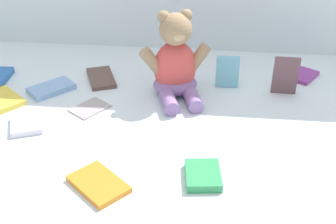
{
  "coord_description": "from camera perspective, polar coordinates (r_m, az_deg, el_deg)",
  "views": [
    {
      "loc": [
        0.09,
        -1.01,
        0.67
      ],
      "look_at": [
        -0.0,
        -0.1,
        0.1
      ],
      "focal_mm": 49.98,
      "sensor_mm": 36.0,
      "label": 1
    }
  ],
  "objects": [
    {
      "name": "book_case_8",
      "position": [
        1.51,
        15.67,
        4.45
      ],
      "size": [
        0.13,
        0.13,
        0.01
      ],
      "primitive_type": "cube",
      "rotation": [
        0.0,
        0.0,
        4.14
      ],
      "color": "#86338A",
      "rests_on": "ground_plane"
    },
    {
      "name": "book_case_4",
      "position": [
        1.04,
        4.29,
        -7.71
      ],
      "size": [
        0.09,
        0.11,
        0.02
      ],
      "primitive_type": "cube",
      "rotation": [
        0.0,
        0.0,
        3.26
      ],
      "color": "#319855",
      "rests_on": "ground_plane"
    },
    {
      "name": "teddy_bear",
      "position": [
        1.32,
        0.93,
        5.77
      ],
      "size": [
        0.21,
        0.2,
        0.25
      ],
      "rotation": [
        0.0,
        0.0,
        0.29
      ],
      "color": "#D84C47",
      "rests_on": "ground_plane"
    },
    {
      "name": "book_case_2",
      "position": [
        1.26,
        -16.86,
        -1.41
      ],
      "size": [
        0.11,
        0.12,
        0.02
      ],
      "primitive_type": "cube",
      "rotation": [
        0.0,
        0.0,
        0.37
      ],
      "color": "white",
      "rests_on": "ground_plane"
    },
    {
      "name": "book_case_11",
      "position": [
        1.3,
        -9.51,
        0.54
      ],
      "size": [
        0.12,
        0.12,
        0.01
      ],
      "primitive_type": "cube",
      "rotation": [
        0.0,
        0.0,
        2.51
      ],
      "color": "#A29899",
      "rests_on": "ground_plane"
    },
    {
      "name": "book_case_10",
      "position": [
        1.39,
        -19.75,
        1.38
      ],
      "size": [
        0.16,
        0.15,
        0.01
      ],
      "primitive_type": "cube",
      "rotation": [
        0.0,
        0.0,
        4.0
      ],
      "color": "yellow",
      "rests_on": "ground_plane"
    },
    {
      "name": "book_case_5",
      "position": [
        1.41,
        -14.05,
        2.79
      ],
      "size": [
        0.14,
        0.14,
        0.02
      ],
      "primitive_type": "cube",
      "rotation": [
        0.0,
        0.0,
        5.5
      ],
      "color": "#7DA7D5",
      "rests_on": "ground_plane"
    },
    {
      "name": "ground_plane",
      "position": [
        1.22,
        0.66,
        -1.55
      ],
      "size": [
        3.2,
        3.2,
        0.0
      ],
      "primitive_type": "plane",
      "color": "silver"
    },
    {
      "name": "book_case_0",
      "position": [
        1.37,
        14.12,
        4.32
      ],
      "size": [
        0.07,
        0.02,
        0.12
      ],
      "primitive_type": "cube",
      "rotation": [
        0.09,
        0.0,
        -0.02
      ],
      "color": "brown",
      "rests_on": "ground_plane"
    },
    {
      "name": "book_case_3",
      "position": [
        1.03,
        -8.48,
        -8.68
      ],
      "size": [
        0.15,
        0.15,
        0.01
      ],
      "primitive_type": "cube",
      "rotation": [
        0.0,
        0.0,
        3.98
      ],
      "color": "orange",
      "rests_on": "ground_plane"
    },
    {
      "name": "book_case_7",
      "position": [
        1.44,
        -8.16,
        4.13
      ],
      "size": [
        0.12,
        0.15,
        0.01
      ],
      "primitive_type": "cube",
      "rotation": [
        0.0,
        0.0,
        3.52
      ],
      "color": "brown",
      "rests_on": "ground_plane"
    },
    {
      "name": "book_case_9",
      "position": [
        1.39,
        7.26,
        4.9
      ],
      "size": [
        0.07,
        0.03,
        0.09
      ],
      "primitive_type": "cube",
      "rotation": [
        -0.1,
        0.0,
        0.04
      ],
      "color": "#70B6CB",
      "rests_on": "ground_plane"
    }
  ]
}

